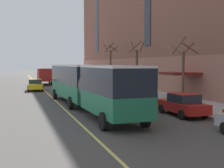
{
  "coord_description": "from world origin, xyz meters",
  "views": [
    {
      "loc": [
        -5.3,
        -25.72,
        3.62
      ],
      "look_at": [
        2.79,
        0.39,
        1.8
      ],
      "focal_mm": 50.0,
      "sensor_mm": 36.0,
      "label": 1
    }
  ],
  "objects_px": {
    "street_tree_far_downtown": "(111,63)",
    "street_tree_mid_block": "(183,69)",
    "parked_car_champagne_4": "(116,89)",
    "fire_hydrant": "(224,113)",
    "parked_car_green_2": "(94,83)",
    "city_bus": "(87,83)",
    "parked_car_navy_3": "(139,94)",
    "parked_car_red_1": "(182,104)",
    "street_tree_far_uptown": "(137,66)",
    "box_truck": "(45,75)",
    "taxi_cab": "(35,85)",
    "parked_car_darkgray_0": "(80,79)"
  },
  "relations": [
    {
      "from": "parked_car_green_2",
      "to": "street_tree_far_downtown",
      "type": "height_order",
      "value": "street_tree_far_downtown"
    },
    {
      "from": "fire_hydrant",
      "to": "parked_car_green_2",
      "type": "bearing_deg",
      "value": 93.47
    },
    {
      "from": "parked_car_red_1",
      "to": "parked_car_green_2",
      "type": "xyz_separation_m",
      "value": [
        -0.08,
        25.1,
        0.0
      ]
    },
    {
      "from": "parked_car_green_2",
      "to": "parked_car_navy_3",
      "type": "distance_m",
      "value": 17.45
    },
    {
      "from": "parked_car_darkgray_0",
      "to": "box_truck",
      "type": "height_order",
      "value": "box_truck"
    },
    {
      "from": "parked_car_green_2",
      "to": "fire_hydrant",
      "type": "bearing_deg",
      "value": -86.53
    },
    {
      "from": "parked_car_red_1",
      "to": "box_truck",
      "type": "height_order",
      "value": "box_truck"
    },
    {
      "from": "parked_car_darkgray_0",
      "to": "parked_car_navy_3",
      "type": "distance_m",
      "value": 27.83
    },
    {
      "from": "parked_car_red_1",
      "to": "parked_car_champagne_4",
      "type": "relative_size",
      "value": 1.04
    },
    {
      "from": "parked_car_red_1",
      "to": "street_tree_mid_block",
      "type": "xyz_separation_m",
      "value": [
        3.71,
        6.38,
        2.31
      ]
    },
    {
      "from": "parked_car_red_1",
      "to": "street_tree_far_uptown",
      "type": "bearing_deg",
      "value": 78.19
    },
    {
      "from": "parked_car_darkgray_0",
      "to": "street_tree_far_uptown",
      "type": "bearing_deg",
      "value": -77.69
    },
    {
      "from": "parked_car_champagne_4",
      "to": "street_tree_far_downtown",
      "type": "distance_m",
      "value": 15.84
    },
    {
      "from": "parked_car_green_2",
      "to": "city_bus",
      "type": "bearing_deg",
      "value": -105.49
    },
    {
      "from": "city_bus",
      "to": "parked_car_green_2",
      "type": "relative_size",
      "value": 4.18
    },
    {
      "from": "parked_car_navy_3",
      "to": "box_truck",
      "type": "relative_size",
      "value": 0.6
    },
    {
      "from": "street_tree_far_downtown",
      "to": "street_tree_mid_block",
      "type": "bearing_deg",
      "value": -90.02
    },
    {
      "from": "parked_car_red_1",
      "to": "box_truck",
      "type": "xyz_separation_m",
      "value": [
        -6.27,
        34.83,
        0.81
      ]
    },
    {
      "from": "parked_car_red_1",
      "to": "parked_car_champagne_4",
      "type": "xyz_separation_m",
      "value": [
        -0.21,
        14.13,
        0.0
      ]
    },
    {
      "from": "city_bus",
      "to": "box_truck",
      "type": "height_order",
      "value": "city_bus"
    },
    {
      "from": "parked_car_navy_3",
      "to": "parked_car_champagne_4",
      "type": "height_order",
      "value": "same"
    },
    {
      "from": "parked_car_darkgray_0",
      "to": "parked_car_navy_3",
      "type": "bearing_deg",
      "value": -89.95
    },
    {
      "from": "parked_car_green_2",
      "to": "street_tree_far_downtown",
      "type": "xyz_separation_m",
      "value": [
        3.79,
        4.12,
        2.85
      ]
    },
    {
      "from": "parked_car_green_2",
      "to": "street_tree_mid_block",
      "type": "bearing_deg",
      "value": -78.56
    },
    {
      "from": "parked_car_red_1",
      "to": "taxi_cab",
      "type": "relative_size",
      "value": 1.04
    },
    {
      "from": "city_bus",
      "to": "parked_car_champagne_4",
      "type": "bearing_deg",
      "value": 59.1
    },
    {
      "from": "parked_car_red_1",
      "to": "parked_car_navy_3",
      "type": "relative_size",
      "value": 1.02
    },
    {
      "from": "taxi_cab",
      "to": "parked_car_darkgray_0",
      "type": "bearing_deg",
      "value": 55.82
    },
    {
      "from": "parked_car_darkgray_0",
      "to": "taxi_cab",
      "type": "bearing_deg",
      "value": -124.18
    },
    {
      "from": "street_tree_far_downtown",
      "to": "parked_car_champagne_4",
      "type": "bearing_deg",
      "value": -104.57
    },
    {
      "from": "parked_car_darkgray_0",
      "to": "fire_hydrant",
      "type": "relative_size",
      "value": 6.64
    },
    {
      "from": "parked_car_darkgray_0",
      "to": "taxi_cab",
      "type": "height_order",
      "value": "same"
    },
    {
      "from": "parked_car_navy_3",
      "to": "street_tree_far_uptown",
      "type": "distance_m",
      "value": 11.17
    },
    {
      "from": "street_tree_far_uptown",
      "to": "fire_hydrant",
      "type": "height_order",
      "value": "street_tree_far_uptown"
    },
    {
      "from": "street_tree_far_uptown",
      "to": "street_tree_far_downtown",
      "type": "bearing_deg",
      "value": 90.09
    },
    {
      "from": "parked_car_red_1",
      "to": "box_truck",
      "type": "bearing_deg",
      "value": 100.2
    },
    {
      "from": "parked_car_navy_3",
      "to": "city_bus",
      "type": "bearing_deg",
      "value": -155.03
    },
    {
      "from": "box_truck",
      "to": "parked_car_red_1",
      "type": "bearing_deg",
      "value": -79.8
    },
    {
      "from": "parked_car_red_1",
      "to": "street_tree_far_uptown",
      "type": "relative_size",
      "value": 0.71
    },
    {
      "from": "fire_hydrant",
      "to": "parked_car_red_1",
      "type": "bearing_deg",
      "value": 123.33
    },
    {
      "from": "parked_car_champagne_4",
      "to": "fire_hydrant",
      "type": "height_order",
      "value": "parked_car_champagne_4"
    },
    {
      "from": "parked_car_navy_3",
      "to": "box_truck",
      "type": "height_order",
      "value": "box_truck"
    },
    {
      "from": "city_bus",
      "to": "parked_car_navy_3",
      "type": "xyz_separation_m",
      "value": [
        5.54,
        2.58,
        -1.25
      ]
    },
    {
      "from": "city_bus",
      "to": "parked_car_navy_3",
      "type": "relative_size",
      "value": 4.33
    },
    {
      "from": "taxi_cab",
      "to": "street_tree_far_uptown",
      "type": "distance_m",
      "value": 13.56
    },
    {
      "from": "parked_car_navy_3",
      "to": "fire_hydrant",
      "type": "relative_size",
      "value": 6.11
    },
    {
      "from": "city_bus",
      "to": "street_tree_mid_block",
      "type": "distance_m",
      "value": 9.49
    },
    {
      "from": "city_bus",
      "to": "street_tree_far_uptown",
      "type": "height_order",
      "value": "street_tree_far_uptown"
    },
    {
      "from": "street_tree_mid_block",
      "to": "street_tree_far_uptown",
      "type": "distance_m",
      "value": 11.47
    },
    {
      "from": "city_bus",
      "to": "parked_car_champagne_4",
      "type": "distance_m",
      "value": 10.64
    }
  ]
}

